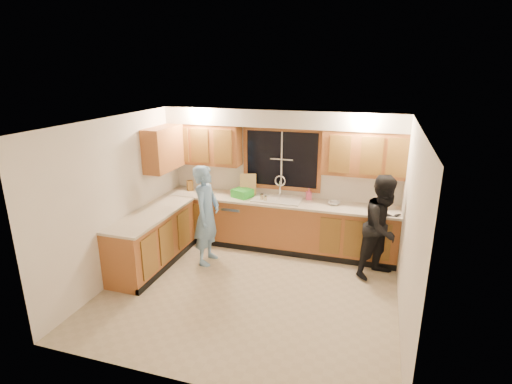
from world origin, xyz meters
TOP-DOWN VIEW (x-y plane):
  - floor at (0.00, 0.00)m, footprint 4.20×4.20m
  - ceiling at (0.00, 0.00)m, footprint 4.20×4.20m
  - wall_back at (0.00, 1.90)m, footprint 4.20×0.00m
  - wall_left at (-2.10, 0.00)m, footprint 0.00×3.80m
  - wall_right at (2.10, 0.00)m, footprint 0.00×3.80m
  - base_cabinets_back at (0.00, 1.60)m, footprint 4.20×0.60m
  - base_cabinets_left at (-1.80, 0.35)m, footprint 0.60×1.90m
  - countertop_back at (0.00, 1.58)m, footprint 4.20×0.63m
  - countertop_left at (-1.79, 0.35)m, footprint 0.63×1.90m
  - upper_cabinets_left at (-1.43, 1.73)m, footprint 1.35×0.33m
  - upper_cabinets_right at (1.43, 1.73)m, footprint 1.35×0.33m
  - upper_cabinets_return at (-1.94, 1.12)m, footprint 0.33×0.90m
  - soffit at (0.00, 1.72)m, footprint 4.20×0.35m
  - window_frame at (0.00, 1.89)m, footprint 1.44×0.03m
  - sink at (0.00, 1.60)m, footprint 0.86×0.52m
  - dishwasher at (-0.85, 1.59)m, footprint 0.60×0.56m
  - stove at (-1.80, -0.22)m, footprint 0.58×0.75m
  - man at (-0.97, 0.71)m, footprint 0.41×0.62m
  - woman at (1.83, 1.09)m, footprint 1.00×1.02m
  - knife_block at (-1.74, 1.66)m, footprint 0.14×0.14m
  - cutting_board at (-0.59, 1.75)m, footprint 0.31×0.18m
  - dish_crate at (-0.65, 1.58)m, footprint 0.40×0.39m
  - soap_bottle at (0.53, 1.79)m, footprint 0.12×0.12m
  - bowl at (1.00, 1.64)m, footprint 0.23×0.23m
  - can_left at (-0.25, 1.48)m, footprint 0.08×0.08m
  - can_right at (-0.17, 1.44)m, footprint 0.08×0.08m

SIDE VIEW (x-z plane):
  - floor at x=0.00m, z-range 0.00..0.00m
  - dishwasher at x=-0.85m, z-range 0.00..0.82m
  - base_cabinets_back at x=0.00m, z-range 0.00..0.88m
  - base_cabinets_left at x=-1.80m, z-range 0.00..0.88m
  - stove at x=-1.80m, z-range 0.00..0.90m
  - woman at x=1.83m, z-range 0.00..1.65m
  - man at x=-0.97m, z-range 0.00..1.68m
  - sink at x=0.00m, z-range 0.58..1.15m
  - countertop_back at x=0.00m, z-range 0.88..0.92m
  - countertop_left at x=-1.79m, z-range 0.88..0.92m
  - bowl at x=1.00m, z-range 0.92..0.97m
  - can_right at x=-0.17m, z-range 0.92..1.03m
  - can_left at x=-0.25m, z-range 0.92..1.04m
  - dish_crate at x=-0.65m, z-range 0.92..1.07m
  - knife_block at x=-1.74m, z-range 0.92..1.12m
  - soap_bottle at x=0.53m, z-range 0.92..1.13m
  - cutting_board at x=-0.59m, z-range 0.92..1.31m
  - wall_back at x=0.00m, z-range -0.85..3.35m
  - wall_left at x=-2.10m, z-range -0.65..3.15m
  - wall_right at x=2.10m, z-range -0.65..3.15m
  - window_frame at x=0.00m, z-range 1.03..2.17m
  - upper_cabinets_left at x=-1.43m, z-range 1.45..2.20m
  - upper_cabinets_right at x=1.43m, z-range 1.45..2.20m
  - upper_cabinets_return at x=-1.94m, z-range 1.45..2.20m
  - soffit at x=0.00m, z-range 2.20..2.50m
  - ceiling at x=0.00m, z-range 2.50..2.50m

